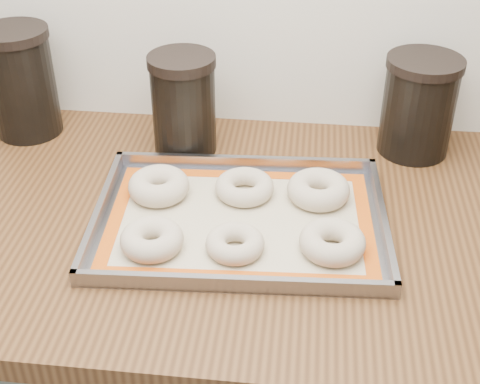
# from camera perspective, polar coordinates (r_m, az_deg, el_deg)

# --- Properties ---
(countertop) EXTENTS (3.06, 0.68, 0.04)m
(countertop) POSITION_cam_1_polar(r_m,az_deg,el_deg) (1.10, -0.31, -2.74)
(countertop) COLOR brown
(countertop) RESTS_ON cabinet
(baking_tray) EXTENTS (0.48, 0.36, 0.03)m
(baking_tray) POSITION_cam_1_polar(r_m,az_deg,el_deg) (1.07, -0.00, -2.36)
(baking_tray) COLOR gray
(baking_tray) RESTS_ON countertop
(baking_mat) EXTENTS (0.44, 0.31, 0.00)m
(baking_mat) POSITION_cam_1_polar(r_m,az_deg,el_deg) (1.07, 0.00, -2.44)
(baking_mat) COLOR #C6B793
(baking_mat) RESTS_ON baking_tray
(bagel_front_left) EXTENTS (0.12, 0.12, 0.04)m
(bagel_front_left) POSITION_cam_1_polar(r_m,az_deg,el_deg) (1.01, -7.53, -4.03)
(bagel_front_left) COLOR #BEAC93
(bagel_front_left) RESTS_ON baking_mat
(bagel_front_mid) EXTENTS (0.09, 0.09, 0.03)m
(bagel_front_mid) POSITION_cam_1_polar(r_m,az_deg,el_deg) (1.00, -0.43, -4.41)
(bagel_front_mid) COLOR #BEAC93
(bagel_front_mid) RESTS_ON baking_mat
(bagel_front_right) EXTENTS (0.13, 0.13, 0.04)m
(bagel_front_right) POSITION_cam_1_polar(r_m,az_deg,el_deg) (1.00, 7.88, -4.25)
(bagel_front_right) COLOR #BEAC93
(bagel_front_right) RESTS_ON baking_mat
(bagel_back_left) EXTENTS (0.11, 0.11, 0.04)m
(bagel_back_left) POSITION_cam_1_polar(r_m,az_deg,el_deg) (1.12, -6.94, 0.53)
(bagel_back_left) COLOR #BEAC93
(bagel_back_left) RESTS_ON baking_mat
(bagel_back_mid) EXTENTS (0.13, 0.13, 0.03)m
(bagel_back_mid) POSITION_cam_1_polar(r_m,az_deg,el_deg) (1.12, 0.38, 0.43)
(bagel_back_mid) COLOR #BEAC93
(bagel_back_mid) RESTS_ON baking_mat
(bagel_back_right) EXTENTS (0.13, 0.13, 0.04)m
(bagel_back_right) POSITION_cam_1_polar(r_m,az_deg,el_deg) (1.11, 6.71, 0.21)
(bagel_back_right) COLOR #BEAC93
(bagel_back_right) RESTS_ON baking_mat
(canister_left) EXTENTS (0.13, 0.13, 0.21)m
(canister_left) POSITION_cam_1_polar(r_m,az_deg,el_deg) (1.34, -18.15, 8.93)
(canister_left) COLOR black
(canister_left) RESTS_ON countertop
(canister_mid) EXTENTS (0.12, 0.12, 0.19)m
(canister_mid) POSITION_cam_1_polar(r_m,az_deg,el_deg) (1.22, -4.84, 7.49)
(canister_mid) COLOR black
(canister_mid) RESTS_ON countertop
(canister_right) EXTENTS (0.14, 0.14, 0.18)m
(canister_right) POSITION_cam_1_polar(r_m,az_deg,el_deg) (1.26, 14.99, 7.14)
(canister_right) COLOR black
(canister_right) RESTS_ON countertop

